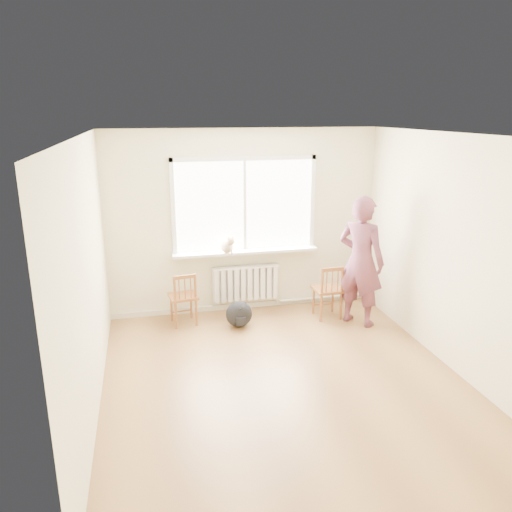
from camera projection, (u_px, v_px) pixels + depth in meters
floor at (285, 381)px, 5.61m from camera, size 4.50×4.50×0.00m
ceiling at (289, 135)px, 4.85m from camera, size 4.50×4.50×0.00m
back_wall at (244, 222)px, 7.34m from camera, size 4.00×0.01×2.70m
window at (244, 201)px, 7.23m from camera, size 2.12×0.05×1.42m
windowsill at (246, 252)px, 7.35m from camera, size 2.15×0.22×0.04m
radiator at (246, 283)px, 7.51m from camera, size 1.00×0.12×0.55m
heating_pipe at (323, 297)px, 7.91m from camera, size 1.40×0.04×0.04m
baseboard at (245, 305)px, 7.69m from camera, size 4.00×0.03×0.08m
chair_left at (184, 299)px, 7.00m from camera, size 0.43×0.41×0.77m
chair_right at (329, 292)px, 7.23m from camera, size 0.41×0.39×0.81m
person at (361, 261)px, 6.91m from camera, size 0.77×0.80×1.84m
cat at (227, 245)px, 7.17m from camera, size 0.25×0.41×0.28m
backpack at (239, 314)px, 6.99m from camera, size 0.45×0.40×0.37m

